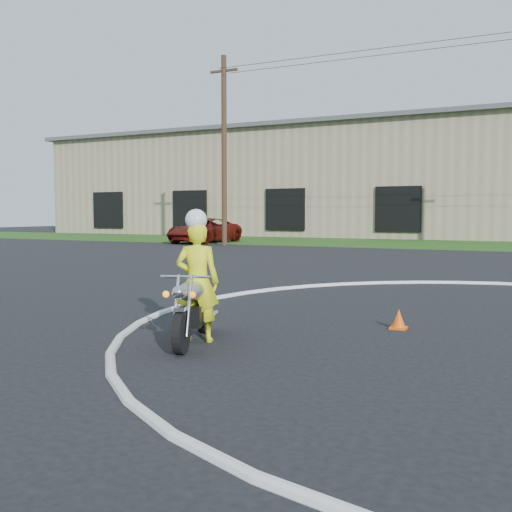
% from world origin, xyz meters
% --- Properties ---
extents(primary_motorcycle, '(0.76, 1.76, 0.95)m').
position_xyz_m(primary_motorcycle, '(-4.28, 0.46, 0.46)').
color(primary_motorcycle, black).
rests_on(primary_motorcycle, ground).
extents(rider_primary_grp, '(0.67, 0.54, 1.77)m').
position_xyz_m(rider_primary_grp, '(-4.29, 0.59, 0.85)').
color(rider_primary_grp, yellow).
rests_on(rider_primary_grp, ground).
extents(pickup_grp, '(2.76, 5.34, 1.44)m').
position_xyz_m(pickup_grp, '(-17.42, 22.98, 0.72)').
color(pickup_grp, '#5E100A').
rests_on(pickup_grp, ground).
extents(warehouse, '(41.00, 17.00, 8.30)m').
position_xyz_m(warehouse, '(-18.00, 39.99, 4.16)').
color(warehouse, tan).
rests_on(warehouse, ground).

